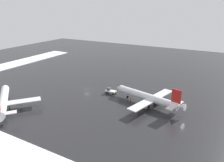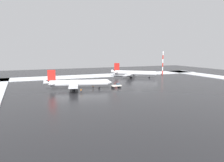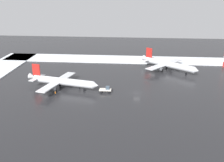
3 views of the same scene
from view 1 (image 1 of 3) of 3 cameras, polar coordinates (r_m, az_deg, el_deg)
name	(u,v)px [view 1 (image 1 of 3)]	position (r m, az deg, el deg)	size (l,w,h in m)	color
ground_plane	(87,89)	(100.05, -6.57, -2.08)	(240.00, 240.00, 0.00)	#232326
airplane_far_rear	(148,97)	(84.07, 9.37, -4.23)	(30.41, 25.51, 9.13)	silver
airplane_foreground_jet	(3,101)	(88.78, -26.57, -4.76)	(26.07, 23.64, 9.32)	silver
pushback_tug	(110,91)	(94.01, -0.45, -2.53)	(4.62, 2.34, 2.50)	silver
ground_crew_near_tug	(131,98)	(87.39, 4.87, -4.56)	(0.36, 0.36, 1.71)	black
ground_crew_by_nose_gear	(155,96)	(91.40, 11.25, -3.78)	(0.36, 0.36, 1.71)	black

